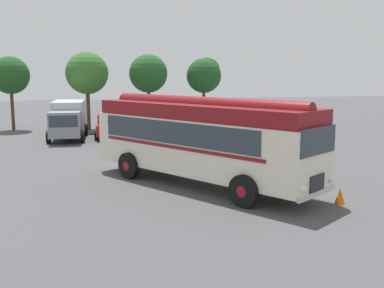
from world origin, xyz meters
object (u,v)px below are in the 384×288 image
(car_far_right, at_px, (226,121))
(traffic_cone, at_px, (340,196))
(vintage_bus, at_px, (201,137))
(box_van, at_px, (68,118))
(car_near_left, at_px, (110,125))
(car_mid_right, at_px, (186,123))
(car_mid_left, at_px, (149,124))

(car_far_right, distance_m, traffic_cone, 18.57)
(vintage_bus, height_order, box_van, vintage_bus)
(box_van, relative_size, traffic_cone, 10.68)
(vintage_bus, relative_size, traffic_cone, 17.76)
(car_near_left, distance_m, traffic_cone, 19.28)
(car_mid_right, xyz_separation_m, car_far_right, (3.07, 0.26, 0.00))
(car_mid_right, distance_m, car_far_right, 3.08)
(box_van, bearing_deg, car_far_right, 1.76)
(car_near_left, relative_size, car_mid_right, 0.98)
(traffic_cone, bearing_deg, car_mid_right, 93.95)
(car_mid_left, relative_size, car_mid_right, 0.96)
(car_far_right, relative_size, box_van, 0.73)
(car_mid_left, distance_m, car_mid_right, 2.79)
(car_mid_right, bearing_deg, vintage_bus, -100.37)
(car_near_left, height_order, car_far_right, same)
(box_van, bearing_deg, vintage_bus, -69.05)
(vintage_bus, bearing_deg, car_mid_right, 79.63)
(vintage_bus, relative_size, box_van, 1.66)
(car_near_left, xyz_separation_m, car_far_right, (8.53, 0.40, 0.00))
(vintage_bus, height_order, car_far_right, vintage_bus)
(vintage_bus, xyz_separation_m, car_near_left, (-2.80, 14.38, -1.05))
(car_near_left, bearing_deg, vintage_bus, -78.97)
(box_van, bearing_deg, car_near_left, -1.21)
(vintage_bus, xyz_separation_m, car_mid_right, (2.66, 14.52, -1.05))
(car_mid_right, bearing_deg, car_mid_left, -173.50)
(box_van, bearing_deg, traffic_cone, -62.48)
(car_mid_right, distance_m, box_van, 8.20)
(car_mid_left, xyz_separation_m, box_van, (-5.41, 0.23, 0.52))
(car_mid_right, relative_size, car_far_right, 1.02)
(car_mid_left, bearing_deg, car_near_left, 176.37)
(vintage_bus, bearing_deg, traffic_cone, -43.29)
(vintage_bus, distance_m, traffic_cone, 5.62)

